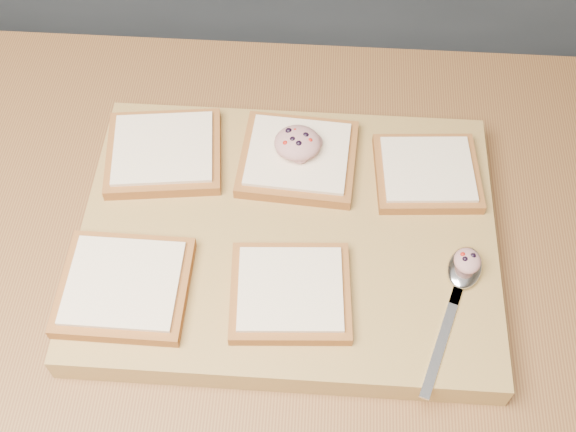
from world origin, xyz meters
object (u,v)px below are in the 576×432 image
object	(u,v)px
cutting_board	(288,238)
bread_far_center	(298,158)
tuna_salad_dollop	(297,143)
spoon	(461,278)

from	to	relation	value
cutting_board	bread_far_center	size ratio (longest dim) A/B	3.27
bread_far_center	tuna_salad_dollop	world-z (taller)	tuna_salad_dollop
spoon	tuna_salad_dollop	bearing A→B (deg)	140.24
tuna_salad_dollop	spoon	size ratio (longest dim) A/B	0.30
spoon	bread_far_center	bearing A→B (deg)	140.89
cutting_board	tuna_salad_dollop	distance (m)	0.11
bread_far_center	tuna_salad_dollop	size ratio (longest dim) A/B	2.61
cutting_board	tuna_salad_dollop	size ratio (longest dim) A/B	8.51
tuna_salad_dollop	spoon	xyz separation A→B (m)	(0.18, -0.15, -0.03)
spoon	cutting_board	bearing A→B (deg)	164.06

